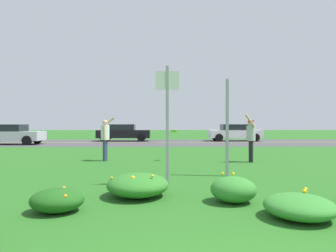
{
  "coord_description": "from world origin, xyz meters",
  "views": [
    {
      "loc": [
        -0.88,
        -1.81,
        1.5
      ],
      "look_at": [
        -0.69,
        8.18,
        1.42
      ],
      "focal_mm": 32.89,
      "sensor_mm": 36.0,
      "label": 1
    }
  ],
  "objects_px": {
    "person_catcher_red_cap_gray_shirt": "(251,136)",
    "car_white_center_right": "(235,132)",
    "sign_post_near_path": "(167,114)",
    "car_silver_leftmost": "(10,134)",
    "sign_post_by_roadside": "(227,128)",
    "car_black_center_left": "(124,133)",
    "frisbee_lime": "(174,131)",
    "person_thrower_white_shirt": "(105,136)"
  },
  "relations": [
    {
      "from": "person_catcher_red_cap_gray_shirt",
      "to": "car_silver_leftmost",
      "type": "height_order",
      "value": "person_catcher_red_cap_gray_shirt"
    },
    {
      "from": "person_thrower_white_shirt",
      "to": "sign_post_near_path",
      "type": "bearing_deg",
      "value": -64.3
    },
    {
      "from": "sign_post_by_roadside",
      "to": "car_black_center_left",
      "type": "height_order",
      "value": "sign_post_by_roadside"
    },
    {
      "from": "person_catcher_red_cap_gray_shirt",
      "to": "frisbee_lime",
      "type": "height_order",
      "value": "person_catcher_red_cap_gray_shirt"
    },
    {
      "from": "car_silver_leftmost",
      "to": "frisbee_lime",
      "type": "bearing_deg",
      "value": -41.03
    },
    {
      "from": "person_thrower_white_shirt",
      "to": "person_catcher_red_cap_gray_shirt",
      "type": "height_order",
      "value": "person_catcher_red_cap_gray_shirt"
    },
    {
      "from": "frisbee_lime",
      "to": "car_white_center_right",
      "type": "height_order",
      "value": "car_white_center_right"
    },
    {
      "from": "person_thrower_white_shirt",
      "to": "frisbee_lime",
      "type": "distance_m",
      "value": 2.79
    },
    {
      "from": "person_catcher_red_cap_gray_shirt",
      "to": "car_black_center_left",
      "type": "bearing_deg",
      "value": 114.81
    },
    {
      "from": "car_silver_leftmost",
      "to": "sign_post_near_path",
      "type": "bearing_deg",
      "value": -53.54
    },
    {
      "from": "person_thrower_white_shirt",
      "to": "frisbee_lime",
      "type": "height_order",
      "value": "person_thrower_white_shirt"
    },
    {
      "from": "person_thrower_white_shirt",
      "to": "car_white_center_right",
      "type": "relative_size",
      "value": 0.4
    },
    {
      "from": "sign_post_by_roadside",
      "to": "car_white_center_right",
      "type": "height_order",
      "value": "sign_post_by_roadside"
    },
    {
      "from": "sign_post_near_path",
      "to": "person_thrower_white_shirt",
      "type": "distance_m",
      "value": 5.63
    },
    {
      "from": "car_silver_leftmost",
      "to": "person_catcher_red_cap_gray_shirt",
      "type": "bearing_deg",
      "value": -36.12
    },
    {
      "from": "sign_post_by_roadside",
      "to": "car_white_center_right",
      "type": "xyz_separation_m",
      "value": [
        4.44,
        17.84,
        -0.65
      ]
    },
    {
      "from": "car_white_center_right",
      "to": "frisbee_lime",
      "type": "bearing_deg",
      "value": -112.39
    },
    {
      "from": "person_thrower_white_shirt",
      "to": "person_catcher_red_cap_gray_shirt",
      "type": "relative_size",
      "value": 0.96
    },
    {
      "from": "person_thrower_white_shirt",
      "to": "frisbee_lime",
      "type": "bearing_deg",
      "value": 0.72
    },
    {
      "from": "sign_post_near_path",
      "to": "car_white_center_right",
      "type": "bearing_deg",
      "value": 72.15
    },
    {
      "from": "person_thrower_white_shirt",
      "to": "car_white_center_right",
      "type": "xyz_separation_m",
      "value": [
        8.6,
        14.16,
        -0.26
      ]
    },
    {
      "from": "frisbee_lime",
      "to": "car_silver_leftmost",
      "type": "distance_m",
      "value": 15.23
    },
    {
      "from": "sign_post_near_path",
      "to": "car_silver_leftmost",
      "type": "xyz_separation_m",
      "value": [
        -11.12,
        15.05,
        -1.0
      ]
    },
    {
      "from": "person_thrower_white_shirt",
      "to": "car_white_center_right",
      "type": "height_order",
      "value": "person_thrower_white_shirt"
    },
    {
      "from": "person_thrower_white_shirt",
      "to": "car_silver_leftmost",
      "type": "relative_size",
      "value": 0.4
    },
    {
      "from": "frisbee_lime",
      "to": "car_silver_leftmost",
      "type": "relative_size",
      "value": 0.06
    },
    {
      "from": "sign_post_by_roadside",
      "to": "car_black_center_left",
      "type": "xyz_separation_m",
      "value": [
        -5.19,
        17.84,
        -0.65
      ]
    },
    {
      "from": "car_silver_leftmost",
      "to": "car_white_center_right",
      "type": "distance_m",
      "value": 17.79
    },
    {
      "from": "car_white_center_right",
      "to": "person_catcher_red_cap_gray_shirt",
      "type": "bearing_deg",
      "value": -100.96
    },
    {
      "from": "sign_post_by_roadside",
      "to": "person_thrower_white_shirt",
      "type": "relative_size",
      "value": 1.56
    },
    {
      "from": "sign_post_by_roadside",
      "to": "car_black_center_left",
      "type": "bearing_deg",
      "value": 106.22
    },
    {
      "from": "frisbee_lime",
      "to": "car_silver_leftmost",
      "type": "bearing_deg",
      "value": 138.97
    },
    {
      "from": "sign_post_by_roadside",
      "to": "car_silver_leftmost",
      "type": "distance_m",
      "value": 18.8
    },
    {
      "from": "frisbee_lime",
      "to": "person_catcher_red_cap_gray_shirt",
      "type": "bearing_deg",
      "value": -10.66
    },
    {
      "from": "sign_post_near_path",
      "to": "car_silver_leftmost",
      "type": "relative_size",
      "value": 0.64
    },
    {
      "from": "person_catcher_red_cap_gray_shirt",
      "to": "sign_post_near_path",
      "type": "bearing_deg",
      "value": -126.54
    },
    {
      "from": "sign_post_by_roadside",
      "to": "person_thrower_white_shirt",
      "type": "height_order",
      "value": "sign_post_by_roadside"
    },
    {
      "from": "frisbee_lime",
      "to": "car_silver_leftmost",
      "type": "height_order",
      "value": "car_silver_leftmost"
    },
    {
      "from": "car_silver_leftmost",
      "to": "car_black_center_left",
      "type": "xyz_separation_m",
      "value": [
        7.67,
        4.14,
        0.0
      ]
    },
    {
      "from": "sign_post_by_roadside",
      "to": "person_catcher_red_cap_gray_shirt",
      "type": "relative_size",
      "value": 1.49
    },
    {
      "from": "person_catcher_red_cap_gray_shirt",
      "to": "car_white_center_right",
      "type": "bearing_deg",
      "value": 79.04
    },
    {
      "from": "sign_post_near_path",
      "to": "person_catcher_red_cap_gray_shirt",
      "type": "distance_m",
      "value": 5.65
    }
  ]
}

